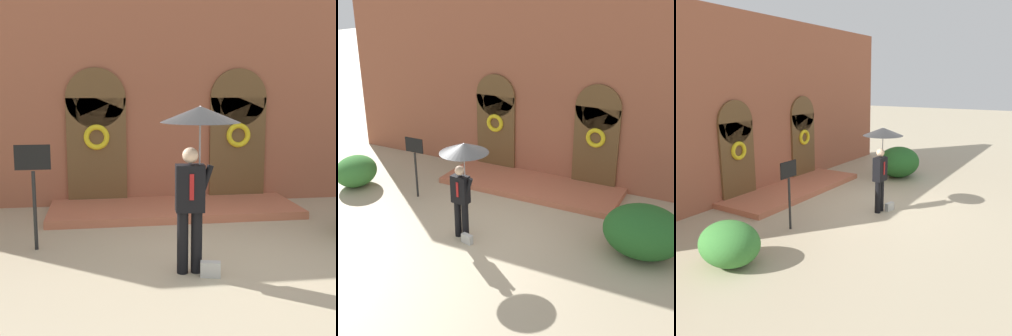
# 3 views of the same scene
# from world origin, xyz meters

# --- Properties ---
(ground_plane) EXTENTS (80.00, 80.00, 0.00)m
(ground_plane) POSITION_xyz_m (0.00, 0.00, 0.00)
(ground_plane) COLOR tan
(building_facade) EXTENTS (14.00, 2.30, 5.60)m
(building_facade) POSITION_xyz_m (-0.00, 4.15, 2.68)
(building_facade) COLOR #9E563D
(building_facade) RESTS_ON ground
(person_with_umbrella) EXTENTS (1.10, 1.10, 2.36)m
(person_with_umbrella) POSITION_xyz_m (-0.20, -0.22, 1.91)
(person_with_umbrella) COLOR black
(person_with_umbrella) RESTS_ON ground
(handbag) EXTENTS (0.30, 0.18, 0.22)m
(handbag) POSITION_xyz_m (-0.04, -0.42, 0.11)
(handbag) COLOR #B7B7B2
(handbag) RESTS_ON ground
(sign_post) EXTENTS (0.56, 0.06, 1.72)m
(sign_post) POSITION_xyz_m (-2.59, 1.09, 1.16)
(sign_post) COLOR black
(sign_post) RESTS_ON ground
(shrub_left) EXTENTS (1.11, 1.31, 0.91)m
(shrub_left) POSITION_xyz_m (-4.66, 0.91, 0.45)
(shrub_left) COLOR #387A33
(shrub_left) RESTS_ON ground
(shrub_right) EXTENTS (1.78, 1.52, 1.15)m
(shrub_right) POSITION_xyz_m (3.64, 0.93, 0.57)
(shrub_right) COLOR #235B23
(shrub_right) RESTS_ON ground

